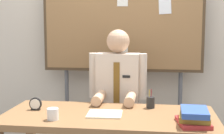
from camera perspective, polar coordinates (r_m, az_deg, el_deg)
back_wall at (r=3.72m, az=2.07°, el=5.64°), size 6.40×0.08×2.70m
desk at (r=2.67m, az=-0.53°, el=-9.98°), size 1.67×0.76×0.76m
person at (r=3.24m, az=0.99°, el=-6.96°), size 0.55×0.56×1.41m
bulletin_board at (r=3.51m, az=1.75°, el=7.21°), size 1.68×0.09×1.99m
book_stack at (r=2.44m, az=13.83°, el=-8.27°), size 0.25×0.31×0.11m
open_notebook at (r=2.63m, az=-1.25°, el=-8.01°), size 0.27×0.24×0.01m
desk_clock at (r=2.83m, az=-12.91°, el=-6.23°), size 0.10×0.04×0.10m
coffee_mug at (r=2.52m, az=-10.06°, el=-7.90°), size 0.09×0.09×0.09m
pen_holder at (r=2.84m, az=6.58°, el=-5.98°), size 0.07×0.07×0.16m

